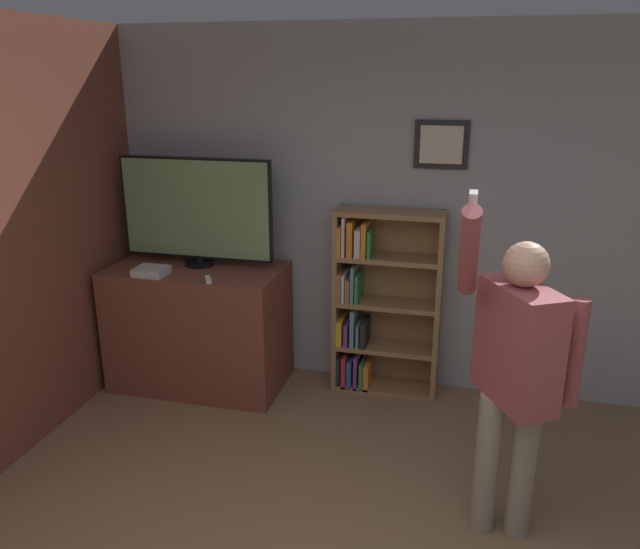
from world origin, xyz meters
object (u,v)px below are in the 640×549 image
Objects in this scene: bookshelf at (377,304)px; person at (515,366)px; television at (196,211)px; game_console at (151,271)px.

person is at bearing -57.80° from bookshelf.
person reaches higher than bookshelf.
television is at bearing -148.52° from person.
television is 1.52m from bookshelf.
bookshelf is 0.76× the size of person.
television is 0.56m from game_console.
game_console is (-0.24, -0.31, -0.39)m from television.
game_console is 0.16× the size of bookshelf.
person reaches higher than television.
game_console is 1.68m from bookshelf.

